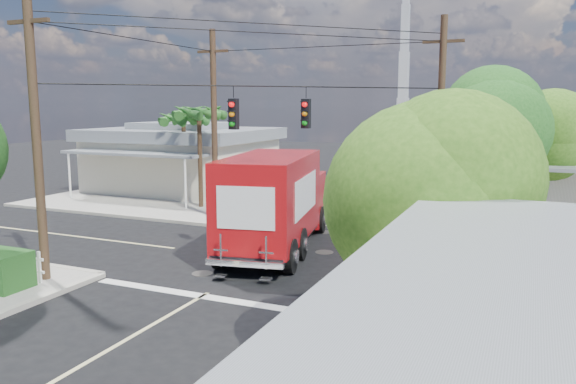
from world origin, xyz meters
The scene contains 13 objects.
ground centered at (0.00, 0.00, 0.00)m, with size 120.00×120.00×0.00m, color black.
sidewalk_nw centered at (-10.88, 10.88, 0.07)m, with size 14.12×14.12×0.14m.
road_markings centered at (0.00, -1.47, 0.01)m, with size 32.00×32.00×0.01m.
building_nw centered at (-12.00, 12.46, 2.22)m, with size 10.80×10.20×4.30m.
radio_tower centered at (0.50, 20.00, 5.64)m, with size 0.80×0.80×17.00m.
tree_ne_front centered at (7.21, 6.76, 4.77)m, with size 4.21×4.14×6.66m.
tree_ne_back centered at (9.81, 8.96, 4.19)m, with size 3.77×3.66×5.82m.
tree_se centered at (7.01, -7.24, 4.04)m, with size 3.67×3.54×5.62m.
palm_nw_front centered at (-7.50, 7.50, 5.04)m, with size 3.01×3.08×5.59m.
palm_nw_back centered at (-9.50, 9.00, 4.67)m, with size 3.01×3.08×5.19m.
utility_poles centered at (-1.58, 1.60, 4.67)m, with size 12.00×10.68×9.00m.
vending_boxes centered at (6.50, 6.20, 0.69)m, with size 1.90×0.50×1.10m.
delivery_truck centered at (-0.29, 1.45, 1.89)m, with size 4.14×8.92×3.72m.
Camera 1 is at (8.65, -17.77, 5.59)m, focal length 35.00 mm.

